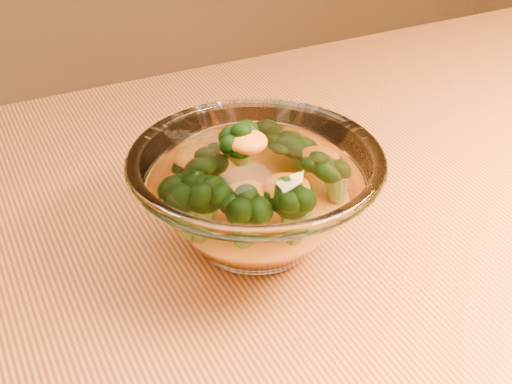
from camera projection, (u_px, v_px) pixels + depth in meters
table at (328, 326)px, 0.68m from camera, size 1.20×0.80×0.75m
glass_bowl at (256, 197)px, 0.59m from camera, size 0.21×0.21×0.09m
cheese_sauce at (256, 216)px, 0.60m from camera, size 0.11×0.11×0.03m
broccoli_heap at (249, 184)px, 0.59m from camera, size 0.15×0.14×0.08m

